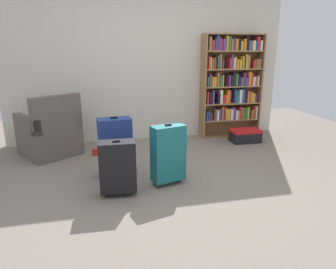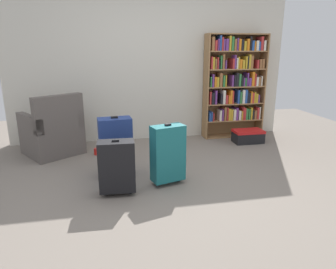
% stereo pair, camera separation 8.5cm
% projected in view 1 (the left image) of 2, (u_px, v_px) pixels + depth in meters
% --- Properties ---
extents(ground_plane, '(8.07, 8.07, 0.00)m').
position_uv_depth(ground_plane, '(182.00, 192.00, 3.35)').
color(ground_plane, slate).
extents(back_wall, '(4.61, 0.10, 2.60)m').
position_uv_depth(back_wall, '(148.00, 61.00, 5.04)').
color(back_wall, beige).
rests_on(back_wall, ground).
extents(bookshelf, '(1.04, 0.27, 1.74)m').
position_uv_depth(bookshelf, '(231.00, 83.00, 5.26)').
color(bookshelf, olive).
rests_on(bookshelf, ground).
extents(armchair, '(0.97, 0.97, 0.90)m').
position_uv_depth(armchair, '(51.00, 134.00, 4.44)').
color(armchair, '#59514C').
rests_on(armchair, ground).
extents(mug, '(0.12, 0.08, 0.10)m').
position_uv_depth(mug, '(95.00, 152.00, 4.48)').
color(mug, red).
rests_on(mug, ground).
extents(storage_box, '(0.48, 0.29, 0.21)m').
position_uv_depth(storage_box, '(245.00, 135.00, 5.10)').
color(storage_box, black).
rests_on(storage_box, ground).
extents(suitcase_teal, '(0.41, 0.28, 0.71)m').
position_uv_depth(suitcase_teal, '(168.00, 153.00, 3.46)').
color(suitcase_teal, '#19666B').
rests_on(suitcase_teal, ground).
extents(suitcase_black, '(0.39, 0.22, 0.61)m').
position_uv_depth(suitcase_black, '(118.00, 167.00, 3.21)').
color(suitcase_black, black).
rests_on(suitcase_black, ground).
extents(suitcase_navy_blue, '(0.41, 0.26, 0.74)m').
position_uv_depth(suitcase_navy_blue, '(115.00, 146.00, 3.68)').
color(suitcase_navy_blue, navy).
rests_on(suitcase_navy_blue, ground).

